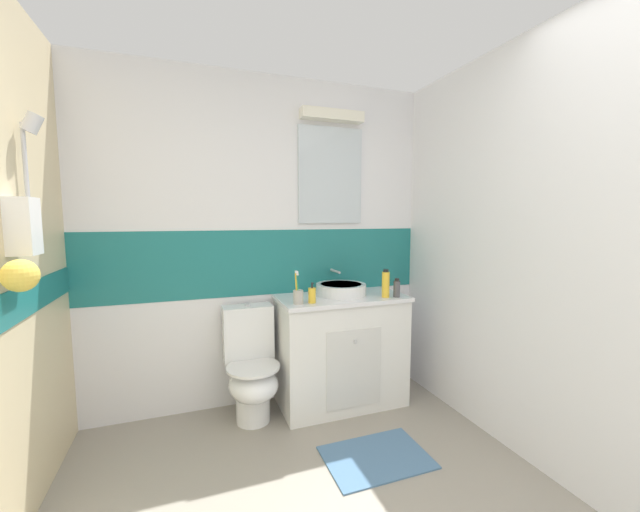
# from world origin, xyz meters

# --- Properties ---
(wall_back_tiled) EXTENTS (3.20, 0.20, 2.50)m
(wall_back_tiled) POSITION_xyz_m (0.01, 2.45, 1.26)
(wall_back_tiled) COLOR white
(wall_back_tiled) RESTS_ON ground_plane
(wall_right_plain) EXTENTS (0.10, 3.48, 2.50)m
(wall_right_plain) POSITION_xyz_m (1.35, 1.20, 1.25)
(wall_right_plain) COLOR white
(wall_right_plain) RESTS_ON ground_plane
(vanity_cabinet) EXTENTS (0.97, 0.51, 0.85)m
(vanity_cabinet) POSITION_xyz_m (0.53, 2.16, 0.43)
(vanity_cabinet) COLOR white
(vanity_cabinet) RESTS_ON ground_plane
(sink_basin) EXTENTS (0.39, 0.43, 0.18)m
(sink_basin) POSITION_xyz_m (0.55, 2.20, 0.90)
(sink_basin) COLOR white
(sink_basin) RESTS_ON vanity_cabinet
(toilet) EXTENTS (0.37, 0.50, 0.81)m
(toilet) POSITION_xyz_m (-0.16, 2.16, 0.37)
(toilet) COLOR white
(toilet) RESTS_ON ground_plane
(toothbrush_cup) EXTENTS (0.07, 0.07, 0.23)m
(toothbrush_cup) POSITION_xyz_m (0.15, 2.01, 0.91)
(toothbrush_cup) COLOR #B2ADA3
(toothbrush_cup) RESTS_ON vanity_cabinet
(soap_dispenser) EXTENTS (0.05, 0.05, 0.15)m
(soap_dispenser) POSITION_xyz_m (0.25, 2.01, 0.91)
(soap_dispenser) COLOR yellow
(soap_dispenser) RESTS_ON vanity_cabinet
(shampoo_bottle_tall) EXTENTS (0.06, 0.06, 0.21)m
(shampoo_bottle_tall) POSITION_xyz_m (0.83, 2.00, 0.95)
(shampoo_bottle_tall) COLOR yellow
(shampoo_bottle_tall) RESTS_ON vanity_cabinet
(deodorant_spray_can) EXTENTS (0.05, 0.05, 0.14)m
(deodorant_spray_can) POSITION_xyz_m (0.91, 1.98, 0.92)
(deodorant_spray_can) COLOR #4C4C51
(deodorant_spray_can) RESTS_ON vanity_cabinet
(bath_mat) EXTENTS (0.62, 0.43, 0.01)m
(bath_mat) POSITION_xyz_m (0.47, 1.45, 0.01)
(bath_mat) COLOR #4C7299
(bath_mat) RESTS_ON ground_plane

